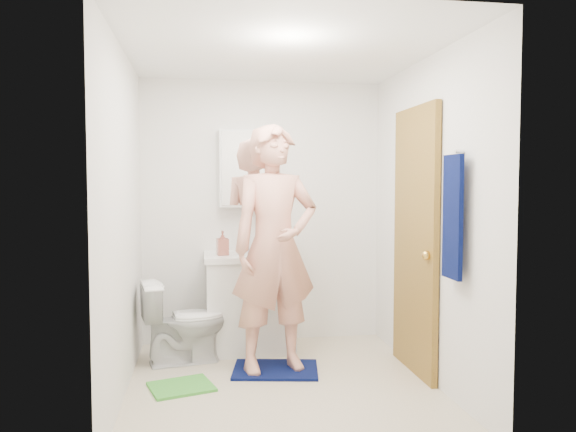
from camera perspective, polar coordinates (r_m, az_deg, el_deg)
The scene contains 22 objects.
floor at distance 4.26m, azimuth -0.65°, elevation -16.90°, with size 2.20×2.40×0.02m, color beige.
ceiling at distance 4.11m, azimuth -0.68°, elevation 16.62°, with size 2.20×2.40×0.02m, color white.
wall_back at distance 5.21m, azimuth -2.59°, elevation 0.42°, with size 2.20×0.02×2.40m, color white.
wall_front at distance 2.82m, azimuth 2.89°, elevation -2.07°, with size 2.20×0.02×2.40m, color white.
wall_left at distance 4.00m, azimuth -16.59°, elevation -0.60°, with size 0.02×2.40×2.40m, color white.
wall_right at distance 4.31m, azimuth 14.09°, elevation -0.29°, with size 0.02×2.40×2.40m, color white.
vanity_cabinet at distance 5.01m, azimuth -3.91°, elevation -8.95°, with size 0.75×0.55×0.80m, color white.
countertop at distance 4.93m, azimuth -3.93°, elevation -4.12°, with size 0.79×0.59×0.05m, color white.
sink_basin at distance 4.93m, azimuth -3.93°, elevation -3.95°, with size 0.40×0.40×0.03m, color white.
faucet at distance 5.10m, azimuth -4.11°, elevation -2.91°, with size 0.03×0.03×0.12m, color silver.
medicine_cabinet at distance 5.12m, azimuth -4.19°, elevation 4.84°, with size 0.50×0.12×0.70m, color white.
mirror_panel at distance 5.06m, azimuth -4.13°, elevation 4.86°, with size 0.46×0.01×0.66m, color white.
door at distance 4.45m, azimuth 12.77°, elevation -2.43°, with size 0.05×0.80×2.05m, color olive.
door_knob at distance 4.15m, azimuth 13.88°, elevation -3.90°, with size 0.07×0.07×0.07m, color gold.
towel at distance 3.76m, azimuth 16.38°, elevation -0.09°, with size 0.03×0.24×0.80m, color #070F42.
towel_hook at distance 3.77m, azimuth 17.04°, elevation 6.30°, with size 0.02×0.02×0.06m, color silver.
toilet at distance 4.73m, azimuth -10.51°, elevation -10.48°, with size 0.38×0.67×0.68m, color white.
bath_mat at distance 4.54m, azimuth -1.28°, elevation -15.34°, with size 0.65×0.47×0.02m, color #070F42.
green_rug at distance 4.27m, azimuth -10.79°, elevation -16.67°, with size 0.43×0.36×0.02m, color green.
soap_dispenser at distance 4.85m, azimuth -6.66°, elevation -2.73°, with size 0.09×0.10×0.21m, color #A95C4E.
toothbrush_cup at distance 5.01m, azimuth -2.46°, elevation -3.11°, with size 0.13×0.13×0.10m, color #63408E.
man at distance 4.32m, azimuth -1.34°, elevation -3.25°, with size 0.69×0.45×1.89m, color #E0967E.
Camera 1 is at (-0.58, -3.96, 1.47)m, focal length 35.00 mm.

